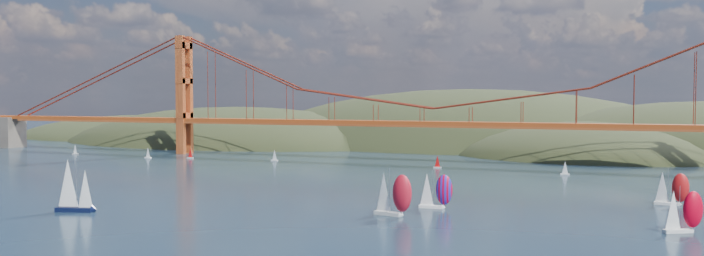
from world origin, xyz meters
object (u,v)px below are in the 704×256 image
Objects in this scene: racer_3 at (671,188)px; racer_0 at (392,193)px; racer_1 at (683,210)px; racer_rwb at (435,190)px; sloop_navy at (73,186)px.

racer_0 is at bearing -139.12° from racer_3.
racer_1 reaches higher than racer_rwb.
racer_3 is 0.98× the size of racer_rwb.
racer_1 is 1.02× the size of racer_3.
racer_0 is 14.92m from racer_rwb.
racer_rwb is (-53.27, -25.63, 0.10)m from racer_3.
racer_rwb is at bearing 8.87° from sloop_navy.
sloop_navy is at bearing 161.69° from racer_1.
racer_rwb is at bearing 77.79° from racer_0.
sloop_navy is 74.49m from racer_0.
racer_3 is (0.31, 36.73, -0.11)m from racer_1.
sloop_navy is 1.26× the size of racer_0.
racer_rwb reaches higher than racer_3.
sloop_navy is at bearing -147.40° from racer_3.
racer_1 is at bearing -5.04° from sloop_navy.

